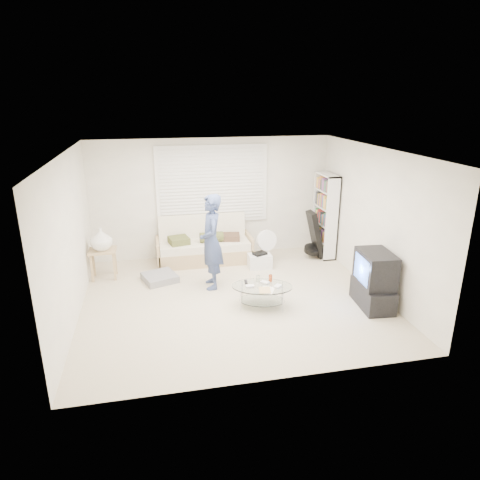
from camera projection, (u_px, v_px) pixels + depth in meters
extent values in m
plane|color=#C1B396|center=(233.00, 299.00, 7.31)|extent=(5.00, 5.00, 0.00)
cube|color=white|center=(212.00, 198.00, 9.00)|extent=(5.00, 0.02, 2.50)
cube|color=white|center=(271.00, 287.00, 4.83)|extent=(5.00, 0.02, 2.50)
cube|color=white|center=(70.00, 240.00, 6.42)|extent=(0.02, 4.50, 2.50)
cube|color=white|center=(374.00, 220.00, 7.40)|extent=(0.02, 4.50, 2.50)
cube|color=white|center=(232.00, 151.00, 6.51)|extent=(5.00, 4.50, 0.02)
cube|color=white|center=(212.00, 184.00, 8.87)|extent=(2.32, 0.06, 1.62)
cube|color=black|center=(212.00, 185.00, 8.86)|extent=(2.20, 0.01, 1.50)
cube|color=silver|center=(213.00, 185.00, 8.84)|extent=(2.16, 0.04, 1.50)
cube|color=silver|center=(212.00, 185.00, 8.85)|extent=(2.32, 0.08, 1.62)
cube|color=tan|center=(205.00, 255.00, 8.91)|extent=(1.89, 0.76, 0.30)
cube|color=beige|center=(204.00, 245.00, 8.82)|extent=(1.82, 0.70, 0.15)
cube|color=beige|center=(202.00, 227.00, 9.03)|extent=(1.82, 0.21, 0.58)
cube|color=tan|center=(158.00, 253.00, 8.69)|extent=(0.06, 0.76, 0.53)
cube|color=tan|center=(249.00, 246.00, 9.06)|extent=(0.06, 0.76, 0.53)
cube|color=#494C25|center=(179.00, 240.00, 8.64)|extent=(0.45, 0.45, 0.13)
cylinder|color=#494C25|center=(211.00, 237.00, 8.73)|extent=(0.47, 0.21, 0.21)
cube|color=#3F301F|center=(231.00, 237.00, 8.89)|extent=(0.40, 0.40, 0.11)
cube|color=slate|center=(160.00, 277.00, 8.01)|extent=(0.73, 0.73, 0.13)
cube|color=tan|center=(102.00, 251.00, 7.99)|extent=(0.50, 0.40, 0.04)
cube|color=tan|center=(92.00, 268.00, 7.90)|extent=(0.04, 0.04, 0.54)
cube|color=tan|center=(114.00, 267.00, 7.98)|extent=(0.04, 0.04, 0.54)
cube|color=tan|center=(94.00, 263.00, 8.18)|extent=(0.04, 0.04, 0.54)
cube|color=tan|center=(115.00, 261.00, 8.25)|extent=(0.04, 0.04, 0.54)
imported|color=white|center=(101.00, 239.00, 7.91)|extent=(0.40, 0.40, 0.42)
cube|color=white|center=(325.00, 215.00, 9.06)|extent=(0.28, 0.75, 1.78)
cube|color=black|center=(315.00, 234.00, 9.00)|extent=(0.35, 0.36, 1.01)
cylinder|color=black|center=(313.00, 249.00, 9.10)|extent=(0.36, 0.38, 0.18)
cylinder|color=white|center=(266.00, 262.00, 8.89)|extent=(0.29, 0.29, 0.03)
cylinder|color=white|center=(266.00, 254.00, 8.83)|extent=(0.04, 0.04, 0.37)
cylinder|color=white|center=(267.00, 240.00, 8.74)|extent=(0.44, 0.23, 0.43)
cylinder|color=white|center=(267.00, 240.00, 8.74)|extent=(0.12, 0.09, 0.11)
cube|color=white|center=(260.00, 261.00, 8.61)|extent=(0.47, 0.33, 0.28)
cube|color=black|center=(260.00, 254.00, 8.56)|extent=(0.31, 0.27, 0.05)
cube|color=black|center=(373.00, 295.00, 7.02)|extent=(0.53, 0.90, 0.38)
cube|color=black|center=(375.00, 269.00, 6.87)|extent=(0.54, 0.76, 0.56)
cube|color=#4E7DE6|center=(362.00, 269.00, 6.85)|extent=(0.07, 0.55, 0.42)
ellipsoid|color=silver|center=(262.00, 286.00, 6.95)|extent=(1.12, 0.87, 0.02)
ellipsoid|color=silver|center=(262.00, 300.00, 7.03)|extent=(0.85, 0.66, 0.01)
cylinder|color=silver|center=(241.00, 302.00, 6.85)|extent=(0.03, 0.03, 0.34)
cylinder|color=silver|center=(283.00, 303.00, 6.81)|extent=(0.03, 0.03, 0.34)
cylinder|color=silver|center=(242.00, 291.00, 7.22)|extent=(0.03, 0.03, 0.34)
cylinder|color=silver|center=(282.00, 292.00, 7.18)|extent=(0.03, 0.03, 0.34)
cube|color=white|center=(250.00, 286.00, 6.89)|extent=(0.14, 0.09, 0.04)
cube|color=white|center=(265.00, 283.00, 7.03)|extent=(0.16, 0.16, 0.04)
cube|color=white|center=(278.00, 286.00, 6.89)|extent=(0.16, 0.16, 0.04)
cylinder|color=silver|center=(258.00, 279.00, 7.09)|extent=(0.06, 0.06, 0.11)
cylinder|color=#B74C24|center=(270.00, 278.00, 7.09)|extent=(0.06, 0.06, 0.12)
cube|color=black|center=(246.00, 282.00, 7.06)|extent=(0.06, 0.16, 0.02)
cube|color=white|center=(268.00, 290.00, 6.79)|extent=(0.30, 0.33, 0.01)
cube|color=tan|center=(265.00, 290.00, 6.77)|extent=(0.22, 0.27, 0.01)
imported|color=navy|center=(211.00, 242.00, 7.53)|extent=(0.42, 0.63, 1.71)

